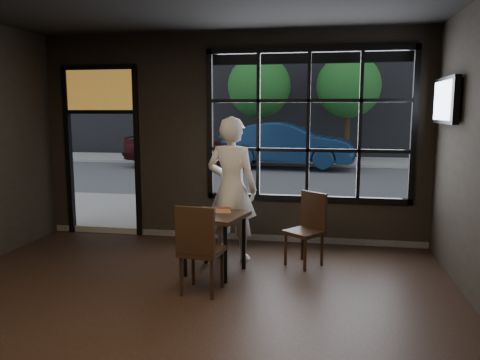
% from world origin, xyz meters
% --- Properties ---
extents(floor, '(6.00, 7.00, 0.02)m').
position_xyz_m(floor, '(0.00, 0.00, -0.01)').
color(floor, black).
rests_on(floor, ground).
extents(window_frame, '(3.06, 0.12, 2.28)m').
position_xyz_m(window_frame, '(1.20, 3.50, 1.80)').
color(window_frame, black).
rests_on(window_frame, ground).
extents(stained_transom, '(1.20, 0.06, 0.70)m').
position_xyz_m(stained_transom, '(-2.10, 3.50, 2.35)').
color(stained_transom, orange).
rests_on(stained_transom, ground).
extents(street_asphalt, '(60.00, 41.00, 0.04)m').
position_xyz_m(street_asphalt, '(0.00, 24.00, -0.02)').
color(street_asphalt, '#545456').
rests_on(street_asphalt, ground).
extents(building_across, '(28.00, 12.00, 15.00)m').
position_xyz_m(building_across, '(0.00, 23.00, 7.50)').
color(building_across, '#5B5956').
rests_on(building_across, ground).
extents(cafe_table, '(0.85, 0.85, 0.76)m').
position_xyz_m(cafe_table, '(0.13, 1.95, 0.38)').
color(cafe_table, black).
rests_on(cafe_table, floor).
extents(chair_near, '(0.48, 0.48, 1.01)m').
position_xyz_m(chair_near, '(0.13, 1.31, 0.51)').
color(chair_near, black).
rests_on(chair_near, floor).
extents(chair_window, '(0.58, 0.58, 0.96)m').
position_xyz_m(chair_window, '(1.21, 2.43, 0.48)').
color(chair_window, black).
rests_on(chair_window, floor).
extents(man, '(0.79, 0.60, 1.95)m').
position_xyz_m(man, '(0.22, 2.55, 0.97)').
color(man, silver).
rests_on(man, floor).
extents(hotdog, '(0.20, 0.09, 0.06)m').
position_xyz_m(hotdog, '(0.21, 2.03, 0.79)').
color(hotdog, tan).
rests_on(hotdog, cafe_table).
extents(cup, '(0.15, 0.15, 0.10)m').
position_xyz_m(cup, '(-0.01, 1.81, 0.80)').
color(cup, silver).
rests_on(cup, cafe_table).
extents(tv, '(0.11, 0.99, 0.58)m').
position_xyz_m(tv, '(2.93, 2.73, 2.15)').
color(tv, black).
rests_on(tv, wall_right).
extents(navy_car, '(4.73, 1.99, 1.52)m').
position_xyz_m(navy_car, '(0.18, 12.80, 0.86)').
color(navy_car, '#0F2749').
rests_on(navy_car, street_asphalt).
extents(maroon_car, '(4.17, 1.77, 1.41)m').
position_xyz_m(maroon_car, '(-3.53, 12.50, 0.80)').
color(maroon_car, black).
rests_on(maroon_car, street_asphalt).
extents(tree_left, '(2.45, 2.45, 4.18)m').
position_xyz_m(tree_left, '(-1.10, 14.86, 2.94)').
color(tree_left, '#332114').
rests_on(tree_left, street_asphalt).
extents(tree_right, '(2.44, 2.44, 4.17)m').
position_xyz_m(tree_right, '(2.32, 15.04, 2.94)').
color(tree_right, '#332114').
rests_on(tree_right, street_asphalt).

